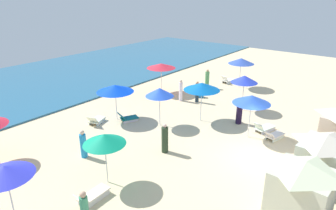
% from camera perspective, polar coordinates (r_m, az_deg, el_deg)
% --- Properties ---
extents(ground_plane, '(60.00, 60.00, 0.00)m').
position_cam_1_polar(ground_plane, '(16.62, 16.93, -9.73)').
color(ground_plane, beige).
extents(ocean, '(60.00, 15.99, 0.12)m').
position_cam_1_polar(ocean, '(31.08, -23.76, 3.99)').
color(ocean, '#296386').
rests_on(ocean, ground_plane).
extents(cabana_0, '(2.20, 2.34, 2.63)m').
position_cam_1_polar(cabana_0, '(12.43, 23.95, -14.80)').
color(cabana_0, beige).
rests_on(cabana_0, ground_plane).
extents(cabana_1, '(2.34, 2.21, 2.49)m').
position_cam_1_polar(cabana_1, '(15.06, 27.38, -9.13)').
color(cabana_1, beige).
rests_on(cabana_1, ground_plane).
extents(umbrella_0, '(1.80, 1.80, 2.53)m').
position_cam_1_polar(umbrella_0, '(18.79, -1.62, 2.48)').
color(umbrella_0, silver).
rests_on(umbrella_0, ground_plane).
extents(umbrella_1, '(2.27, 2.27, 2.66)m').
position_cam_1_polar(umbrella_1, '(27.33, 13.77, 8.15)').
color(umbrella_1, silver).
rests_on(umbrella_1, ground_plane).
extents(lounge_chair_1_0, '(1.46, 0.89, 0.76)m').
position_cam_1_polar(lounge_chair_1_0, '(28.92, 11.30, 4.66)').
color(lounge_chair_1_0, silver).
rests_on(lounge_chair_1_0, ground_plane).
extents(umbrella_2, '(1.89, 1.89, 2.45)m').
position_cam_1_polar(umbrella_2, '(13.35, -12.04, -6.36)').
color(umbrella_2, silver).
rests_on(umbrella_2, ground_plane).
extents(lounge_chair_2_0, '(1.56, 0.65, 0.66)m').
position_cam_1_polar(lounge_chair_2_0, '(13.39, -14.26, -16.34)').
color(lounge_chair_2_0, silver).
rests_on(lounge_chair_2_0, ground_plane).
extents(umbrella_3, '(2.38, 2.38, 2.66)m').
position_cam_1_polar(umbrella_3, '(19.55, 6.47, 3.55)').
color(umbrella_3, silver).
rests_on(umbrella_3, ground_plane).
extents(umbrella_5, '(1.95, 1.95, 2.65)m').
position_cam_1_polar(umbrella_5, '(11.93, -28.65, -10.98)').
color(umbrella_5, silver).
rests_on(umbrella_5, ground_plane).
extents(umbrella_6, '(2.42, 2.42, 2.52)m').
position_cam_1_polar(umbrella_6, '(25.21, -1.31, 7.48)').
color(umbrella_6, silver).
rests_on(umbrella_6, ground_plane).
extents(umbrella_7, '(2.46, 2.46, 2.44)m').
position_cam_1_polar(umbrella_7, '(20.01, -10.04, 3.14)').
color(umbrella_7, silver).
rests_on(umbrella_7, ground_plane).
extents(lounge_chair_7_0, '(1.45, 1.14, 0.66)m').
position_cam_1_polar(lounge_chair_7_0, '(20.25, -7.68, -2.44)').
color(lounge_chair_7_0, silver).
rests_on(lounge_chair_7_0, ground_plane).
extents(lounge_chair_7_1, '(1.49, 1.08, 0.70)m').
position_cam_1_polar(lounge_chair_7_1, '(20.29, -13.52, -2.78)').
color(lounge_chair_7_1, silver).
rests_on(lounge_chair_7_1, ground_plane).
extents(umbrella_8, '(2.18, 2.18, 2.64)m').
position_cam_1_polar(umbrella_8, '(17.80, 15.65, 1.05)').
color(umbrella_8, silver).
rests_on(umbrella_8, ground_plane).
extents(lounge_chair_8_0, '(1.59, 1.01, 0.70)m').
position_cam_1_polar(lounge_chair_8_0, '(19.58, 17.78, -4.17)').
color(lounge_chair_8_0, silver).
rests_on(lounge_chair_8_0, ground_plane).
extents(lounge_chair_8_1, '(1.47, 0.88, 0.62)m').
position_cam_1_polar(lounge_chair_8_1, '(18.81, 19.54, -5.50)').
color(lounge_chair_8_1, silver).
rests_on(lounge_chair_8_1, ground_plane).
extents(umbrella_9, '(1.90, 1.90, 2.61)m').
position_cam_1_polar(umbrella_9, '(21.97, 14.34, 4.81)').
color(umbrella_9, silver).
rests_on(umbrella_9, ground_plane).
extents(beachgoer_0, '(0.44, 0.44, 1.70)m').
position_cam_1_polar(beachgoer_0, '(27.05, 7.46, 4.88)').
color(beachgoer_0, '#51955A').
rests_on(beachgoer_0, ground_plane).
extents(beachgoer_1, '(0.34, 0.34, 1.55)m').
position_cam_1_polar(beachgoer_1, '(16.33, -15.83, -7.24)').
color(beachgoer_1, '#2187C8').
rests_on(beachgoer_1, ground_plane).
extents(beachgoer_2, '(0.51, 0.51, 1.67)m').
position_cam_1_polar(beachgoer_2, '(16.16, -0.60, -6.52)').
color(beachgoer_2, '#283825').
rests_on(beachgoer_2, ground_plane).
extents(beachgoer_3, '(0.29, 0.29, 1.73)m').
position_cam_1_polar(beachgoer_3, '(23.60, 2.44, 2.74)').
color(beachgoer_3, white).
rests_on(beachgoer_3, ground_plane).
extents(beachgoer_5, '(0.40, 0.40, 1.69)m').
position_cam_1_polar(beachgoer_5, '(23.43, 5.56, 2.44)').
color(beachgoer_5, '#1E2D39').
rests_on(beachgoer_5, ground_plane).
extents(beachgoer_6, '(0.55, 0.55, 1.53)m').
position_cam_1_polar(beachgoer_6, '(20.11, 13.40, -1.58)').
color(beachgoer_6, black).
rests_on(beachgoer_6, ground_plane).
extents(cooler_box_0, '(0.58, 0.68, 0.43)m').
position_cam_1_polar(cooler_box_0, '(24.68, 6.13, 1.95)').
color(cooler_box_0, '#1768A6').
rests_on(cooler_box_0, ground_plane).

